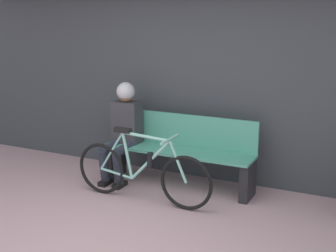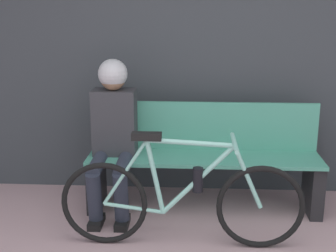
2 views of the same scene
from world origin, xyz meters
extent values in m
cube|color=#3D4247|center=(0.00, 2.36, 1.60)|extent=(12.00, 0.12, 3.20)
cube|color=#51A88E|center=(-0.10, 1.86, 0.45)|extent=(1.86, 0.42, 0.03)
cube|color=#51A88E|center=(-0.10, 2.05, 0.66)|extent=(1.86, 0.03, 0.40)
cube|color=#232326|center=(-0.98, 1.86, 0.22)|extent=(0.10, 0.36, 0.43)
cube|color=#232326|center=(0.78, 1.86, 0.22)|extent=(0.10, 0.36, 0.43)
torus|color=black|center=(-0.80, 1.27, 0.30)|extent=(0.60, 0.04, 0.60)
torus|color=black|center=(0.28, 1.27, 0.30)|extent=(0.60, 0.04, 0.60)
cylinder|color=#93DBCC|center=(-0.20, 1.27, 0.75)|extent=(0.58, 0.03, 0.06)
cylinder|color=#93DBCC|center=(-0.15, 1.27, 0.49)|extent=(0.50, 0.03, 0.52)
cylinder|color=#93DBCC|center=(-0.44, 1.27, 0.51)|extent=(0.14, 0.03, 0.53)
cylinder|color=#93DBCC|center=(-0.59, 1.27, 0.27)|extent=(0.41, 0.03, 0.08)
cylinder|color=#93DBCC|center=(-0.65, 1.27, 0.54)|extent=(0.32, 0.02, 0.48)
cylinder|color=#93DBCC|center=(0.18, 1.27, 0.52)|extent=(0.22, 0.03, 0.45)
cube|color=black|center=(-0.49, 1.27, 0.79)|extent=(0.20, 0.07, 0.05)
cylinder|color=#93DBCC|center=(0.09, 1.27, 0.76)|extent=(0.03, 0.40, 0.03)
cylinder|color=black|center=(-0.15, 1.27, 0.49)|extent=(0.07, 0.07, 0.17)
cylinder|color=#2D3342|center=(-0.92, 1.66, 0.45)|extent=(0.11, 0.39, 0.13)
cylinder|color=#2D3342|center=(-0.92, 1.50, 0.25)|extent=(0.11, 0.17, 0.40)
cube|color=black|center=(-0.92, 1.53, 0.03)|extent=(0.10, 0.22, 0.06)
cylinder|color=#2D3342|center=(-0.72, 1.66, 0.45)|extent=(0.11, 0.39, 0.13)
cylinder|color=#2D3342|center=(-0.72, 1.50, 0.25)|extent=(0.11, 0.17, 0.40)
cube|color=black|center=(-0.72, 1.53, 0.03)|extent=(0.10, 0.22, 0.06)
cube|color=#38383D|center=(-0.82, 1.90, 0.72)|extent=(0.34, 0.22, 0.52)
sphere|color=#9E7556|center=(-0.82, 1.88, 1.08)|extent=(0.20, 0.20, 0.20)
sphere|color=silver|center=(-0.82, 1.88, 1.11)|extent=(0.23, 0.23, 0.23)
camera|label=1|loc=(2.17, -3.01, 2.05)|focal=50.00mm
camera|label=2|loc=(-0.19, -1.69, 1.68)|focal=50.00mm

